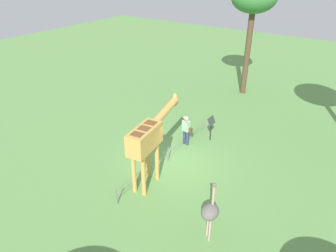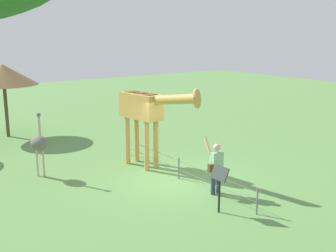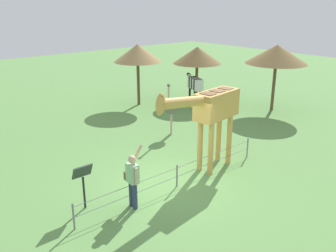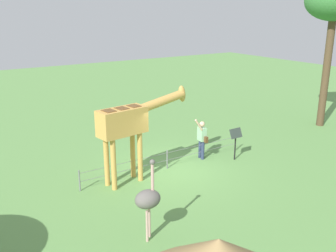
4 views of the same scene
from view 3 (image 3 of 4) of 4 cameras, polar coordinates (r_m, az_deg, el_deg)
ground_plane at (r=11.78m, az=0.83°, el=-9.04°), size 60.00×60.00×0.00m
giraffe at (r=12.05m, az=6.68°, el=2.49°), size 3.79×0.98×3.16m
visitor at (r=10.23m, az=-5.53°, el=-8.02°), size 0.60×0.59×1.76m
zebra at (r=20.09m, az=4.17°, el=6.40°), size 0.96×1.79×1.66m
ostrich at (r=15.62m, az=0.50°, el=2.80°), size 0.70×0.56×2.25m
shade_hut_near at (r=19.64m, az=16.52°, el=10.62°), size 3.12×3.12×3.41m
shade_hut_far at (r=20.77m, az=4.56°, el=10.88°), size 2.69×2.69×3.09m
shade_hut_aside at (r=20.03m, az=-4.75°, el=11.20°), size 2.57×2.57×3.31m
info_sign at (r=10.37m, az=-13.09°, el=-7.78°), size 0.56×0.21×1.32m
wire_fence at (r=11.48m, az=1.40°, el=-7.56°), size 7.05×0.05×0.75m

